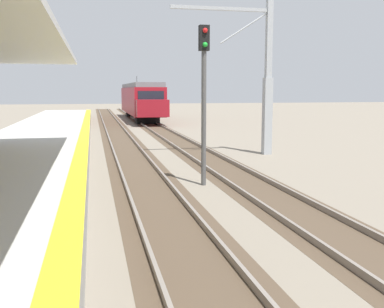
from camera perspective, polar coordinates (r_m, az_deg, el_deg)
The scene contains 5 objects.
track_pair_nearest_platform at distance 17.68m, azimuth -6.80°, elevation -2.03°, with size 2.34×120.00×0.16m.
track_pair_middle at distance 18.33m, azimuth 3.85°, elevation -1.64°, with size 2.34×120.00×0.16m.
approaching_train at distance 48.70m, azimuth -6.53°, elevation 6.92°, with size 2.93×19.60×4.76m.
rail_signal_post at distance 14.70m, azimuth 1.52°, elevation 8.30°, with size 0.32×0.34×5.20m.
catenary_pylon_far_side at distance 22.23m, azimuth 8.91°, elevation 9.19°, with size 5.00×0.40×7.50m.
Camera 1 is at (0.20, 2.67, 3.14)m, focal length 41.93 mm.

